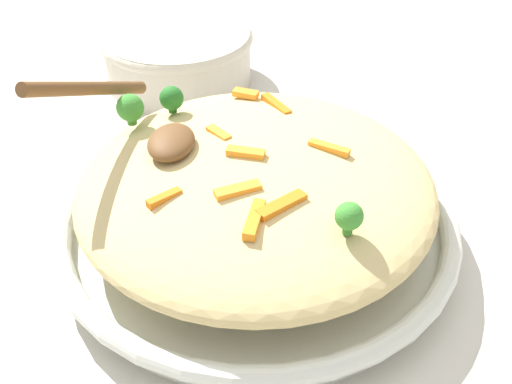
# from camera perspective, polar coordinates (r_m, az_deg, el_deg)

# --- Properties ---
(ground_plane) EXTENTS (2.40, 2.40, 0.00)m
(ground_plane) POSITION_cam_1_polar(r_m,az_deg,el_deg) (0.57, -0.00, -4.60)
(ground_plane) COLOR beige
(serving_bowl) EXTENTS (0.36, 0.36, 0.04)m
(serving_bowl) POSITION_cam_1_polar(r_m,az_deg,el_deg) (0.55, -0.00, -2.96)
(serving_bowl) COLOR silver
(serving_bowl) RESTS_ON ground_plane
(pasta_mound) EXTENTS (0.32, 0.31, 0.06)m
(pasta_mound) POSITION_cam_1_polar(r_m,az_deg,el_deg) (0.53, -0.00, 0.68)
(pasta_mound) COLOR #D1BA7A
(pasta_mound) RESTS_ON serving_bowl
(carrot_piece_0) EXTENTS (0.04, 0.01, 0.01)m
(carrot_piece_0) POSITION_cam_1_polar(r_m,az_deg,el_deg) (0.45, -0.16, -2.59)
(carrot_piece_0) COLOR orange
(carrot_piece_0) RESTS_ON pasta_mound
(carrot_piece_1) EXTENTS (0.03, 0.03, 0.01)m
(carrot_piece_1) POSITION_cam_1_polar(r_m,az_deg,el_deg) (0.47, -8.59, -0.57)
(carrot_piece_1) COLOR orange
(carrot_piece_1) RESTS_ON pasta_mound
(carrot_piece_2) EXTENTS (0.02, 0.04, 0.01)m
(carrot_piece_2) POSITION_cam_1_polar(r_m,az_deg,el_deg) (0.52, 6.85, 4.12)
(carrot_piece_2) COLOR orange
(carrot_piece_2) RESTS_ON pasta_mound
(carrot_piece_3) EXTENTS (0.04, 0.04, 0.01)m
(carrot_piece_3) POSITION_cam_1_polar(r_m,az_deg,el_deg) (0.46, 2.42, -1.28)
(carrot_piece_3) COLOR orange
(carrot_piece_3) RESTS_ON pasta_mound
(carrot_piece_4) EXTENTS (0.01, 0.03, 0.01)m
(carrot_piece_4) POSITION_cam_1_polar(r_m,az_deg,el_deg) (0.50, -1.02, 3.51)
(carrot_piece_4) COLOR orange
(carrot_piece_4) RESTS_ON pasta_mound
(carrot_piece_5) EXTENTS (0.02, 0.03, 0.01)m
(carrot_piece_5) POSITION_cam_1_polar(r_m,az_deg,el_deg) (0.54, -3.52, 5.46)
(carrot_piece_5) COLOR orange
(carrot_piece_5) RESTS_ON pasta_mound
(carrot_piece_6) EXTENTS (0.02, 0.03, 0.01)m
(carrot_piece_6) POSITION_cam_1_polar(r_m,az_deg,el_deg) (0.61, -0.97, 9.21)
(carrot_piece_6) COLOR orange
(carrot_piece_6) RESTS_ON pasta_mound
(carrot_piece_7) EXTENTS (0.04, 0.03, 0.01)m
(carrot_piece_7) POSITION_cam_1_polar(r_m,az_deg,el_deg) (0.59, 1.90, 8.18)
(carrot_piece_7) COLOR orange
(carrot_piece_7) RESTS_ON pasta_mound
(carrot_piece_8) EXTENTS (0.03, 0.04, 0.01)m
(carrot_piece_8) POSITION_cam_1_polar(r_m,az_deg,el_deg) (0.47, -1.72, 0.16)
(carrot_piece_8) COLOR orange
(carrot_piece_8) RESTS_ON pasta_mound
(broccoli_floret_0) EXTENTS (0.02, 0.02, 0.03)m
(broccoli_floret_0) POSITION_cam_1_polar(r_m,az_deg,el_deg) (0.58, -7.91, 8.67)
(broccoli_floret_0) COLOR #205B1C
(broccoli_floret_0) RESTS_ON pasta_mound
(broccoli_floret_1) EXTENTS (0.03, 0.03, 0.03)m
(broccoli_floret_1) POSITION_cam_1_polar(r_m,az_deg,el_deg) (0.57, -11.71, 7.70)
(broccoli_floret_1) COLOR #377928
(broccoli_floret_1) RESTS_ON pasta_mound
(broccoli_floret_2) EXTENTS (0.02, 0.02, 0.03)m
(broccoli_floret_2) POSITION_cam_1_polar(r_m,az_deg,el_deg) (0.44, 8.71, -2.29)
(broccoli_floret_2) COLOR #377928
(broccoli_floret_2) RESTS_ON pasta_mound
(serving_spoon) EXTENTS (0.15, 0.12, 0.09)m
(serving_spoon) POSITION_cam_1_polar(r_m,az_deg,el_deg) (0.53, -10.73, 6.46)
(serving_spoon) COLOR brown
(serving_spoon) RESTS_ON pasta_mound
(companion_bowl) EXTENTS (0.20, 0.20, 0.07)m
(companion_bowl) POSITION_cam_1_polar(r_m,az_deg,el_deg) (0.82, -7.34, 12.79)
(companion_bowl) COLOR beige
(companion_bowl) RESTS_ON ground_plane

